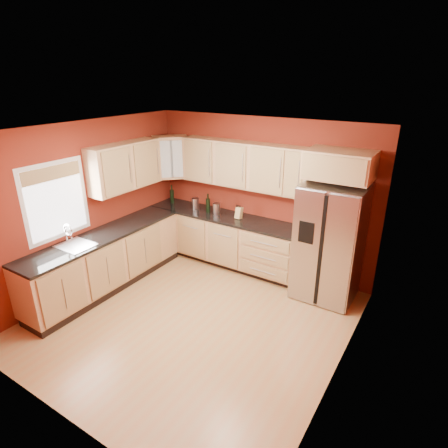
% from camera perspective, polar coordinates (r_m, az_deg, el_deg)
% --- Properties ---
extents(floor, '(4.00, 4.00, 0.00)m').
position_cam_1_polar(floor, '(5.48, -4.77, -14.23)').
color(floor, '#B07744').
rests_on(floor, ground).
extents(ceiling, '(4.00, 4.00, 0.00)m').
position_cam_1_polar(ceiling, '(4.47, -5.84, 13.80)').
color(ceiling, silver).
rests_on(ceiling, wall_back).
extents(wall_back, '(4.00, 0.04, 2.60)m').
position_cam_1_polar(wall_back, '(6.42, 5.60, 4.40)').
color(wall_back, maroon).
rests_on(wall_back, floor).
extents(wall_front, '(4.00, 0.04, 2.60)m').
position_cam_1_polar(wall_front, '(3.65, -25.01, -12.20)').
color(wall_front, maroon).
rests_on(wall_front, floor).
extents(wall_left, '(0.04, 4.00, 2.60)m').
position_cam_1_polar(wall_left, '(6.18, -20.22, 2.40)').
color(wall_left, maroon).
rests_on(wall_left, floor).
extents(wall_right, '(0.04, 4.00, 2.60)m').
position_cam_1_polar(wall_right, '(4.05, 18.15, -7.64)').
color(wall_right, maroon).
rests_on(wall_right, floor).
extents(base_cabinets_back, '(2.90, 0.60, 0.88)m').
position_cam_1_polar(base_cabinets_back, '(6.74, -0.00, -2.47)').
color(base_cabinets_back, '#A07E4E').
rests_on(base_cabinets_back, floor).
extents(base_cabinets_left, '(0.60, 2.80, 0.88)m').
position_cam_1_polar(base_cabinets_left, '(6.28, -17.49, -5.47)').
color(base_cabinets_left, '#A07E4E').
rests_on(base_cabinets_left, floor).
extents(countertop_back, '(2.90, 0.62, 0.04)m').
position_cam_1_polar(countertop_back, '(6.55, -0.05, 1.16)').
color(countertop_back, black).
rests_on(countertop_back, base_cabinets_back).
extents(countertop_left, '(0.62, 2.80, 0.04)m').
position_cam_1_polar(countertop_left, '(6.09, -17.91, -1.64)').
color(countertop_left, black).
rests_on(countertop_left, base_cabinets_left).
extents(upper_cabinets_back, '(2.30, 0.33, 0.75)m').
position_cam_1_polar(upper_cabinets_back, '(6.26, 3.02, 8.98)').
color(upper_cabinets_back, '#A07E4E').
rests_on(upper_cabinets_back, wall_back).
extents(upper_cabinets_left, '(0.33, 1.35, 0.75)m').
position_cam_1_polar(upper_cabinets_left, '(6.36, -14.80, 8.51)').
color(upper_cabinets_left, '#A07E4E').
rests_on(upper_cabinets_left, wall_left).
extents(corner_upper_cabinet, '(0.67, 0.67, 0.75)m').
position_cam_1_polar(corner_upper_cabinet, '(6.92, -8.13, 10.05)').
color(corner_upper_cabinet, '#A07E4E').
rests_on(corner_upper_cabinet, wall_back).
extents(over_fridge_cabinet, '(0.92, 0.60, 0.40)m').
position_cam_1_polar(over_fridge_cabinet, '(5.49, 17.21, 8.63)').
color(over_fridge_cabinet, '#A07E4E').
rests_on(over_fridge_cabinet, wall_back).
extents(refrigerator, '(0.90, 0.75, 1.78)m').
position_cam_1_polar(refrigerator, '(5.79, 15.73, -2.73)').
color(refrigerator, '#B6B6BB').
rests_on(refrigerator, floor).
extents(window, '(0.03, 0.90, 1.00)m').
position_cam_1_polar(window, '(5.82, -24.22, 3.24)').
color(window, white).
rests_on(window, wall_left).
extents(sink_faucet, '(0.50, 0.42, 0.30)m').
position_cam_1_polar(sink_faucet, '(5.75, -21.84, -1.74)').
color(sink_faucet, white).
rests_on(sink_faucet, countertop_left).
extents(canister_left, '(0.17, 0.17, 0.21)m').
position_cam_1_polar(canister_left, '(6.82, -4.38, 3.09)').
color(canister_left, '#B6B6BB').
rests_on(canister_left, countertop_back).
extents(canister_right, '(0.17, 0.17, 0.21)m').
position_cam_1_polar(canister_right, '(6.54, -1.16, 2.30)').
color(canister_right, '#B6B6BB').
rests_on(canister_right, countertop_back).
extents(wine_bottle_a, '(0.08, 0.08, 0.36)m').
position_cam_1_polar(wine_bottle_a, '(7.20, -7.94, 4.56)').
color(wine_bottle_a, black).
rests_on(wine_bottle_a, countertop_back).
extents(wine_bottle_b, '(0.10, 0.10, 0.34)m').
position_cam_1_polar(wine_bottle_b, '(6.66, -2.45, 3.22)').
color(wine_bottle_b, black).
rests_on(wine_bottle_b, countertop_back).
extents(knife_block, '(0.10, 0.10, 0.20)m').
position_cam_1_polar(knife_block, '(6.38, 2.29, 1.71)').
color(knife_block, tan).
rests_on(knife_block, countertop_back).
extents(soap_dispenser, '(0.07, 0.07, 0.20)m').
position_cam_1_polar(soap_dispenser, '(5.95, 11.03, -0.23)').
color(soap_dispenser, white).
rests_on(soap_dispenser, countertop_back).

